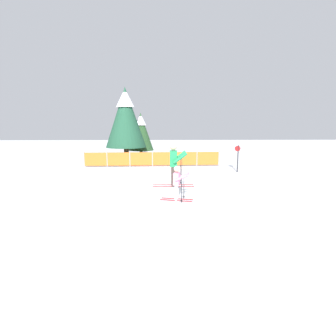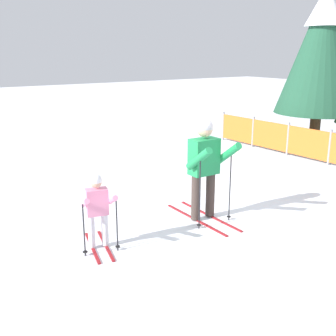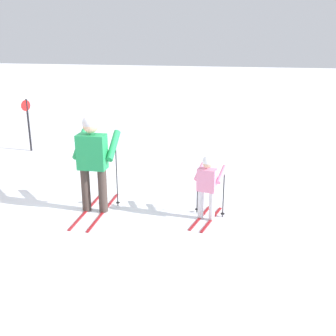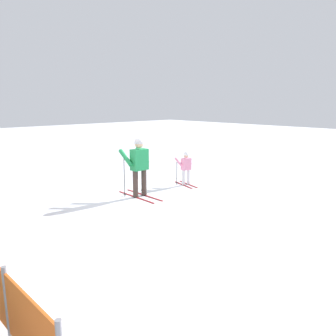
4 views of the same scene
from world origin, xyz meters
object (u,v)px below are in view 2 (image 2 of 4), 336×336
(skier_adult, at_px, (205,160))
(conifer_far, at_px, (322,47))
(skier_child, at_px, (97,206))
(safety_fence, at_px, (330,147))

(skier_adult, relative_size, conifer_far, 0.37)
(skier_child, relative_size, conifer_far, 0.24)
(safety_fence, distance_m, conifer_far, 3.40)
(skier_child, height_order, safety_fence, skier_child)
(skier_adult, xyz_separation_m, conifer_far, (-2.72, 6.48, 1.86))
(skier_child, height_order, conifer_far, conifer_far)
(skier_child, xyz_separation_m, conifer_far, (-2.73, 8.45, 2.24))
(skier_adult, distance_m, conifer_far, 7.27)
(skier_child, distance_m, safety_fence, 6.90)
(skier_adult, height_order, skier_child, skier_adult)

